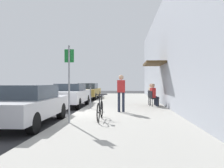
{
  "coord_description": "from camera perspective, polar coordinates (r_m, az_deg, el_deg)",
  "views": [
    {
      "loc": [
        2.33,
        -9.92,
        1.48
      ],
      "look_at": [
        1.28,
        6.5,
        1.36
      ],
      "focal_mm": 36.5,
      "sensor_mm": 36.0,
      "label": 1
    }
  ],
  "objects": [
    {
      "name": "seated_patron_1",
      "position": [
        13.87,
        10.04,
        -2.33
      ],
      "size": [
        0.49,
        0.44,
        1.29
      ],
      "color": "#232838",
      "rests_on": "sidewalk_slab"
    },
    {
      "name": "street_sign",
      "position": [
        7.78,
        -10.69,
        1.6
      ],
      "size": [
        0.32,
        0.06,
        2.6
      ],
      "color": "gray",
      "rests_on": "sidewalk_slab"
    },
    {
      "name": "cafe_chair_0",
      "position": [
        13.05,
        10.19,
        -3.35
      ],
      "size": [
        0.54,
        0.54,
        0.87
      ],
      "color": "black",
      "rests_on": "sidewalk_slab"
    },
    {
      "name": "building_facade",
      "position": [
        12.28,
        14.68,
        8.63
      ],
      "size": [
        1.4,
        32.0,
        6.48
      ],
      "color": "#999EA8",
      "rests_on": "ground_plane"
    },
    {
      "name": "parked_car_1",
      "position": [
        14.08,
        -10.44,
        -2.62
      ],
      "size": [
        1.8,
        4.4,
        1.4
      ],
      "color": "silver",
      "rests_on": "ground_plane"
    },
    {
      "name": "pedestrian_standing",
      "position": [
        10.42,
        2.31,
        -1.55
      ],
      "size": [
        0.36,
        0.22,
        1.7
      ],
      "color": "#232838",
      "rests_on": "sidewalk_slab"
    },
    {
      "name": "parked_car_2",
      "position": [
        20.32,
        -6.05,
        -1.72
      ],
      "size": [
        1.8,
        4.4,
        1.4
      ],
      "color": "#A58433",
      "rests_on": "ground_plane"
    },
    {
      "name": "seated_patron_0",
      "position": [
        13.07,
        10.43,
        -2.5
      ],
      "size": [
        0.5,
        0.45,
        1.29
      ],
      "color": "#232838",
      "rests_on": "sidewalk_slab"
    },
    {
      "name": "bicycle_0",
      "position": [
        8.31,
        -3.01,
        -6.48
      ],
      "size": [
        0.46,
        1.71,
        0.9
      ],
      "color": "black",
      "rests_on": "sidewalk_slab"
    },
    {
      "name": "parking_meter",
      "position": [
        11.91,
        -5.42,
        -2.43
      ],
      "size": [
        0.12,
        0.1,
        1.32
      ],
      "color": "slate",
      "rests_on": "sidewalk_slab"
    },
    {
      "name": "cafe_chair_1",
      "position": [
        13.86,
        9.8,
        -3.13
      ],
      "size": [
        0.53,
        0.53,
        0.87
      ],
      "color": "black",
      "rests_on": "sidewalk_slab"
    },
    {
      "name": "parked_car_0",
      "position": [
        8.43,
        -20.41,
        -4.76
      ],
      "size": [
        1.8,
        4.4,
        1.39
      ],
      "color": "#B7B7BC",
      "rests_on": "ground_plane"
    },
    {
      "name": "ground_plane",
      "position": [
        10.29,
        -9.53,
        -7.84
      ],
      "size": [
        60.0,
        60.0,
        0.0
      ],
      "primitive_type": "plane",
      "color": "#2D2D30"
    },
    {
      "name": "sidewalk_slab",
      "position": [
        12.0,
        3.29,
        -6.37
      ],
      "size": [
        4.5,
        32.0,
        0.12
      ],
      "primitive_type": "cube",
      "color": "#9E9B93",
      "rests_on": "ground_plane"
    }
  ]
}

